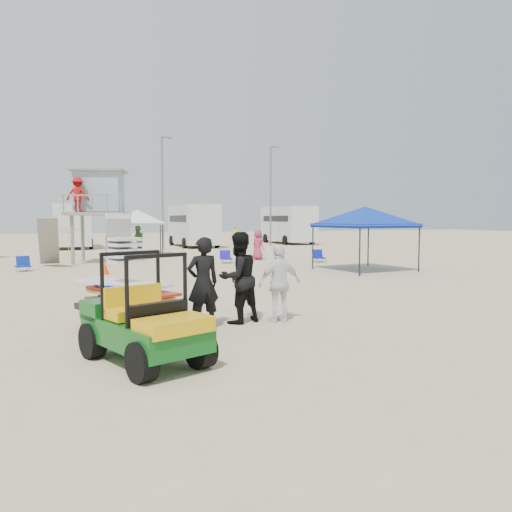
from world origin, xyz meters
name	(u,v)px	position (x,y,z in m)	size (l,w,h in m)	color
ground	(290,336)	(0.00, 0.00, 0.00)	(140.00, 140.00, 0.00)	beige
utility_cart	(143,313)	(-2.87, -0.76, 0.78)	(1.78, 2.45, 1.68)	#0D5617
surf_trailer	(124,290)	(-2.86, 1.57, 0.83)	(1.85, 2.52, 2.04)	black
man_left	(203,283)	(-1.35, 1.27, 0.93)	(0.68, 0.44, 1.86)	black
man_mid	(238,278)	(-0.50, 1.52, 0.97)	(0.94, 0.74, 1.94)	black
man_right	(280,283)	(0.35, 1.27, 0.84)	(0.98, 0.41, 1.67)	white
lifeguard_tower	(96,195)	(-2.15, 17.83, 3.39)	(3.51, 3.51, 4.55)	gray
canopy_blue	(365,210)	(8.13, 9.58, 2.58)	(3.64, 3.64, 3.13)	black
canopy_white_c	(137,212)	(0.50, 22.18, 2.60)	(3.40, 3.40, 3.15)	black
umbrella_b	(69,241)	(-3.40, 22.45, 0.89)	(1.94, 1.98, 1.78)	yellow
cone_far	(105,268)	(-2.30, 12.16, 0.25)	(0.34, 0.34, 0.50)	#FF3C08
beach_chair_a	(23,264)	(-5.40, 14.71, 0.31)	(0.67, 0.73, 0.64)	#0D2995
beach_chair_b	(318,256)	(8.34, 13.96, 0.31)	(0.61, 0.65, 0.64)	#0E189A
beach_chair_c	(226,257)	(3.76, 15.15, 0.31)	(0.65, 0.70, 0.64)	#2011B8
rv_mid_left	(71,224)	(-3.00, 31.49, 1.80)	(2.65, 6.50, 3.25)	silver
rv_mid_right	(193,224)	(6.00, 29.99, 1.80)	(2.64, 7.00, 3.25)	silver
rv_far_right	(288,223)	(15.00, 31.49, 1.80)	(2.64, 6.60, 3.25)	silver
light_pole_left	(162,193)	(3.00, 27.00, 4.00)	(0.14, 0.14, 8.00)	slate
light_pole_right	(271,196)	(12.00, 28.50, 4.00)	(0.14, 0.14, 8.00)	slate
distant_beachgoers	(123,243)	(-0.57, 20.41, 0.84)	(18.93, 13.98, 1.78)	#52844F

